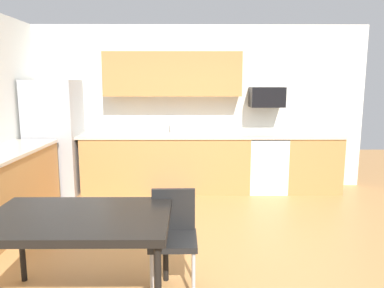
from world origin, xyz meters
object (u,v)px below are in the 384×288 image
Objects in this scene: chair_near_table at (173,231)px; oven_range at (266,163)px; dining_table at (79,223)px; microwave at (267,97)px; refrigerator at (55,137)px.

oven_range is at bearing 64.11° from chair_near_table.
chair_near_table is (0.71, 0.30, -0.20)m from dining_table.
chair_near_table is at bearing 22.67° from dining_table.
microwave reaches higher than dining_table.
oven_range is 1.69× the size of microwave.
chair_near_table reaches higher than dining_table.
dining_table is at bearing -122.79° from microwave.
microwave reaches higher than oven_range.
refrigerator is 3.36m from dining_table.
microwave is at bearing 3.03° from refrigerator.
microwave is 3.99m from dining_table.
refrigerator reaches higher than microwave.
oven_range reaches higher than chair_near_table.
refrigerator is 1.99× the size of oven_range.
oven_range is (3.41, 0.08, -0.45)m from refrigerator.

